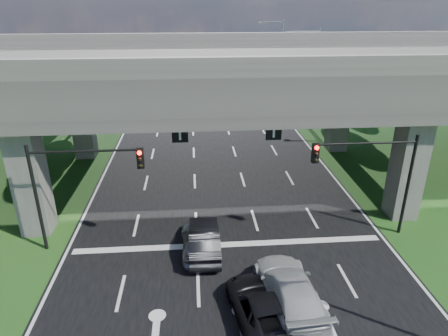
{
  "coord_description": "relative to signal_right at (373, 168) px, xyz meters",
  "views": [
    {
      "loc": [
        -1.81,
        -15.09,
        12.63
      ],
      "look_at": [
        -0.03,
        6.72,
        3.28
      ],
      "focal_mm": 32.0,
      "sensor_mm": 36.0,
      "label": 1
    }
  ],
  "objects": [
    {
      "name": "ground",
      "position": [
        -7.82,
        -3.94,
        -4.19
      ],
      "size": [
        160.0,
        160.0,
        0.0
      ],
      "primitive_type": "plane",
      "color": "#1B4917",
      "rests_on": "ground"
    },
    {
      "name": "road",
      "position": [
        -7.82,
        6.06,
        -4.17
      ],
      "size": [
        18.0,
        120.0,
        0.03
      ],
      "primitive_type": "cube",
      "color": "black",
      "rests_on": "ground"
    },
    {
      "name": "overpass",
      "position": [
        -7.82,
        8.06,
        3.73
      ],
      "size": [
        80.0,
        15.0,
        10.0
      ],
      "color": "#363431",
      "rests_on": "ground"
    },
    {
      "name": "signal_right",
      "position": [
        0.0,
        0.0,
        0.0
      ],
      "size": [
        5.76,
        0.54,
        6.0
      ],
      "color": "black",
      "rests_on": "ground"
    },
    {
      "name": "signal_left",
      "position": [
        -15.65,
        0.0,
        0.0
      ],
      "size": [
        5.76,
        0.54,
        6.0
      ],
      "color": "black",
      "rests_on": "ground"
    },
    {
      "name": "streetlight_far",
      "position": [
        2.27,
        20.06,
        1.66
      ],
      "size": [
        3.38,
        0.25,
        10.0
      ],
      "color": "gray",
      "rests_on": "ground"
    },
    {
      "name": "streetlight_beyond",
      "position": [
        2.27,
        36.06,
        1.66
      ],
      "size": [
        3.38,
        0.25,
        10.0
      ],
      "color": "gray",
      "rests_on": "ground"
    },
    {
      "name": "tree_left_near",
      "position": [
        -21.78,
        22.06,
        0.63
      ],
      "size": [
        4.5,
        4.5,
        7.8
      ],
      "color": "black",
      "rests_on": "ground"
    },
    {
      "name": "tree_left_mid",
      "position": [
        -24.78,
        30.06,
        -0.01
      ],
      "size": [
        3.91,
        3.9,
        6.76
      ],
      "color": "black",
      "rests_on": "ground"
    },
    {
      "name": "tree_left_far",
      "position": [
        -20.78,
        38.06,
        0.95
      ],
      "size": [
        4.8,
        4.8,
        8.32
      ],
      "color": "black",
      "rests_on": "ground"
    },
    {
      "name": "tree_right_near",
      "position": [
        5.22,
        24.06,
        0.31
      ],
      "size": [
        4.2,
        4.2,
        7.28
      ],
      "color": "black",
      "rests_on": "ground"
    },
    {
      "name": "tree_right_mid",
      "position": [
        8.22,
        32.06,
        -0.01
      ],
      "size": [
        3.91,
        3.9,
        6.76
      ],
      "color": "black",
      "rests_on": "ground"
    },
    {
      "name": "tree_right_far",
      "position": [
        4.22,
        40.06,
        0.63
      ],
      "size": [
        4.5,
        4.5,
        7.8
      ],
      "color": "black",
      "rests_on": "ground"
    },
    {
      "name": "car_silver",
      "position": [
        -9.62,
        -0.94,
        -3.48
      ],
      "size": [
        1.66,
        4.0,
        1.35
      ],
      "primitive_type": "imported",
      "rotation": [
        0.0,
        0.0,
        3.16
      ],
      "color": "#9B9EA2",
      "rests_on": "road"
    },
    {
      "name": "car_dark",
      "position": [
        -9.22,
        -0.94,
        -3.4
      ],
      "size": [
        1.63,
        4.59,
        1.51
      ],
      "primitive_type": "imported",
      "rotation": [
        0.0,
        0.0,
        3.13
      ],
      "color": "black",
      "rests_on": "road"
    },
    {
      "name": "car_white",
      "position": [
        -5.65,
        -5.38,
        -3.33
      ],
      "size": [
        2.72,
        5.83,
        1.65
      ],
      "primitive_type": "imported",
      "rotation": [
        0.0,
        0.0,
        3.22
      ],
      "color": "#B4B4B4",
      "rests_on": "road"
    },
    {
      "name": "car_trailing",
      "position": [
        -7.03,
        -6.17,
        -3.47
      ],
      "size": [
        2.89,
        5.16,
        1.36
      ],
      "primitive_type": "imported",
      "rotation": [
        0.0,
        0.0,
        3.27
      ],
      "color": "black",
      "rests_on": "road"
    }
  ]
}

